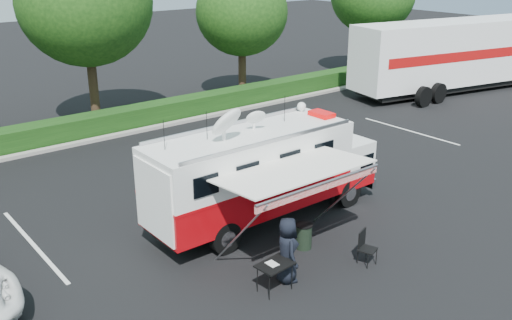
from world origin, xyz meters
The scene contains 10 objects.
ground_plane centered at (0.00, 0.00, 0.00)m, with size 120.00×120.00×0.00m, color black.
back_border centered at (1.14, 12.90, 5.00)m, with size 60.00×6.14×8.87m.
stall_lines centered at (-0.50, 3.00, 0.00)m, with size 24.12×5.50×0.01m.
command_truck centered at (-0.07, 0.00, 1.66)m, with size 8.10×2.23×3.89m.
awning centered at (-0.80, -2.32, 2.50)m, with size 4.42×2.31×2.67m.
person centered at (-1.89, -3.16, 0.00)m, with size 0.88×0.58×1.81m, color black.
folding_table centered at (-2.46, -3.34, 0.73)m, with size 0.97×0.73×0.79m.
folding_chair centered at (0.40, -3.83, 0.57)m, with size 0.58×0.61×0.96m.
trash_bin centered at (-0.34, -2.16, 0.39)m, with size 0.51×0.51×0.76m.
semi_trailer centered at (20.29, 6.56, 2.23)m, with size 14.03×5.67×4.24m.
Camera 1 is at (-10.70, -12.86, 8.27)m, focal length 40.00 mm.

